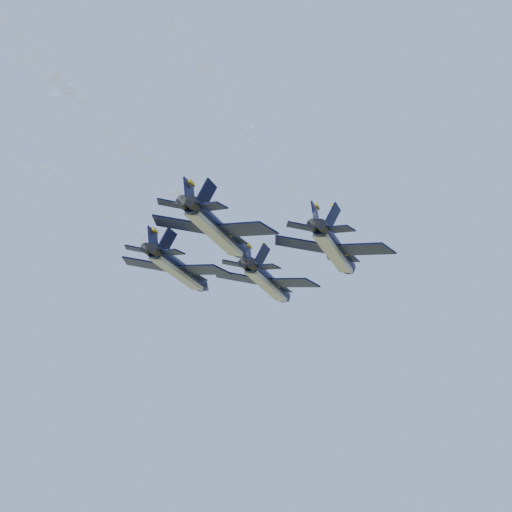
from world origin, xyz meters
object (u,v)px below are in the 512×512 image
(jet_lead, at_px, (269,282))
(jet_right, at_px, (335,250))
(jet_slot, at_px, (218,230))
(jet_left, at_px, (180,270))

(jet_lead, relative_size, jet_right, 1.00)
(jet_lead, relative_size, jet_slot, 1.00)
(jet_left, distance_m, jet_right, 20.48)
(jet_lead, relative_size, jet_left, 1.00)
(jet_left, bearing_deg, jet_right, -2.49)
(jet_lead, distance_m, jet_right, 14.86)
(jet_lead, xyz_separation_m, jet_slot, (0.78, -19.82, 0.00))
(jet_slot, bearing_deg, jet_left, 130.62)
(jet_lead, bearing_deg, jet_slot, -88.58)
(jet_right, bearing_deg, jet_lead, 139.97)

